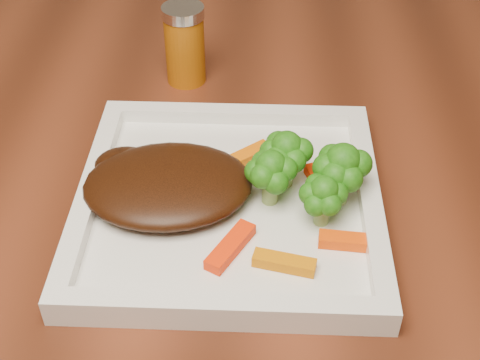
{
  "coord_description": "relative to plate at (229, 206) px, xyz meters",
  "views": [
    {
      "loc": [
        0.21,
        -0.33,
        1.17
      ],
      "look_at": [
        0.2,
        0.11,
        0.79
      ],
      "focal_mm": 50.0,
      "sensor_mm": 36.0,
      "label": 1
    }
  ],
  "objects": [
    {
      "name": "carrot_3",
      "position": [
        0.1,
        0.04,
        0.01
      ],
      "size": [
        0.06,
        0.03,
        0.01
      ],
      "primitive_type": "cube",
      "rotation": [
        0.0,
        0.0,
        0.35
      ],
      "color": "#FF2F04",
      "rests_on": "plate"
    },
    {
      "name": "broccoli_1",
      "position": [
        0.1,
        0.0,
        0.04
      ],
      "size": [
        0.08,
        0.08,
        0.06
      ],
      "primitive_type": null,
      "rotation": [
        0.0,
        0.0,
        0.41
      ],
      "color": "#2C5F0F",
      "rests_on": "plate"
    },
    {
      "name": "broccoli_3",
      "position": [
        0.04,
        0.0,
        0.04
      ],
      "size": [
        0.05,
        0.05,
        0.06
      ],
      "primitive_type": null,
      "rotation": [
        0.0,
        0.0,
        -0.05
      ],
      "color": "#236210",
      "rests_on": "plate"
    },
    {
      "name": "plate",
      "position": [
        0.0,
        0.0,
        0.0
      ],
      "size": [
        0.27,
        0.27,
        0.01
      ],
      "primitive_type": "cube",
      "color": "white",
      "rests_on": "dining_table"
    },
    {
      "name": "broccoli_0",
      "position": [
        0.05,
        0.03,
        0.04
      ],
      "size": [
        0.07,
        0.07,
        0.07
      ],
      "primitive_type": null,
      "rotation": [
        0.0,
        0.0,
        -0.31
      ],
      "color": "#1C5F0F",
      "rests_on": "plate"
    },
    {
      "name": "carrot_2",
      "position": [
        0.0,
        -0.06,
        0.01
      ],
      "size": [
        0.04,
        0.06,
        0.01
      ],
      "primitive_type": "cube",
      "rotation": [
        0.0,
        0.0,
        1.06
      ],
      "color": "#FA2E04",
      "rests_on": "plate"
    },
    {
      "name": "broccoli_2",
      "position": [
        0.08,
        -0.02,
        0.04
      ],
      "size": [
        0.06,
        0.06,
        0.06
      ],
      "primitive_type": null,
      "rotation": [
        0.0,
        0.0,
        0.29
      ],
      "color": "#125D0F",
      "rests_on": "plate"
    },
    {
      "name": "carrot_4",
      "position": [
        0.01,
        0.06,
        0.01
      ],
      "size": [
        0.05,
        0.05,
        0.01
      ],
      "primitive_type": "cube",
      "rotation": [
        0.0,
        0.0,
        0.69
      ],
      "color": "#E76403",
      "rests_on": "plate"
    },
    {
      "name": "steak",
      "position": [
        -0.05,
        0.0,
        0.02
      ],
      "size": [
        0.16,
        0.13,
        0.03
      ],
      "primitive_type": "ellipsoid",
      "rotation": [
        0.0,
        0.0,
        0.09
      ],
      "color": "#361708",
      "rests_on": "plate"
    },
    {
      "name": "carrot_0",
      "position": [
        0.05,
        -0.08,
        0.01
      ],
      "size": [
        0.05,
        0.02,
        0.01
      ],
      "primitive_type": "cube",
      "rotation": [
        0.0,
        0.0,
        -0.22
      ],
      "color": "#D27103",
      "rests_on": "plate"
    },
    {
      "name": "spice_shaker",
      "position": [
        -0.06,
        0.22,
        0.04
      ],
      "size": [
        0.06,
        0.06,
        0.09
      ],
      "primitive_type": "cylinder",
      "rotation": [
        0.0,
        0.0,
        -0.42
      ],
      "color": "#A45409",
      "rests_on": "dining_table"
    },
    {
      "name": "carrot_1",
      "position": [
        0.1,
        -0.05,
        0.01
      ],
      "size": [
        0.05,
        0.02,
        0.01
      ],
      "primitive_type": "cube",
      "rotation": [
        0.0,
        0.0,
        -0.09
      ],
      "color": "#F34603",
      "rests_on": "plate"
    }
  ]
}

